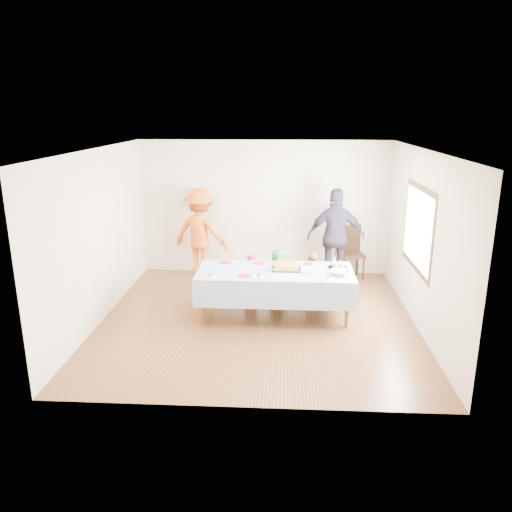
{
  "coord_description": "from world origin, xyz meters",
  "views": [
    {
      "loc": [
        0.4,
        -7.45,
        3.26
      ],
      "look_at": [
        -0.04,
        0.3,
        0.98
      ],
      "focal_mm": 35.0,
      "sensor_mm": 36.0,
      "label": 1
    }
  ],
  "objects_px": {
    "dining_chair": "(351,249)",
    "birthday_cake": "(286,267)",
    "adult_left": "(201,233)",
    "party_table": "(275,274)"
  },
  "relations": [
    {
      "from": "party_table",
      "to": "dining_chair",
      "type": "xyz_separation_m",
      "value": [
        1.47,
        2.12,
        -0.14
      ]
    },
    {
      "from": "birthday_cake",
      "to": "dining_chair",
      "type": "height_order",
      "value": "dining_chair"
    },
    {
      "from": "adult_left",
      "to": "birthday_cake",
      "type": "bearing_deg",
      "value": 149.21
    },
    {
      "from": "dining_chair",
      "to": "birthday_cake",
      "type": "bearing_deg",
      "value": -132.39
    },
    {
      "from": "birthday_cake",
      "to": "party_table",
      "type": "bearing_deg",
      "value": -157.56
    },
    {
      "from": "dining_chair",
      "to": "adult_left",
      "type": "xyz_separation_m",
      "value": [
        -3.01,
        -0.09,
        0.31
      ]
    },
    {
      "from": "party_table",
      "to": "adult_left",
      "type": "relative_size",
      "value": 1.4
    },
    {
      "from": "birthday_cake",
      "to": "adult_left",
      "type": "height_order",
      "value": "adult_left"
    },
    {
      "from": "dining_chair",
      "to": "adult_left",
      "type": "relative_size",
      "value": 0.59
    },
    {
      "from": "birthday_cake",
      "to": "dining_chair",
      "type": "relative_size",
      "value": 0.44
    }
  ]
}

